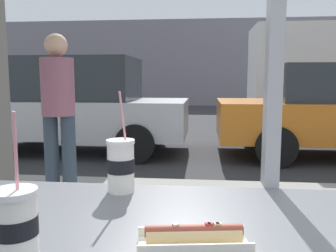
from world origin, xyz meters
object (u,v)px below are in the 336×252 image
(soda_cup_left, at_px, (121,165))
(soda_cup_right, at_px, (16,224))
(hotdog_tray_near, at_px, (194,237))
(parked_car_silver, at_px, (77,105))
(pedestrian, at_px, (58,106))

(soda_cup_left, relative_size, soda_cup_right, 1.07)
(soda_cup_left, xyz_separation_m, hotdog_tray_near, (0.25, -0.37, -0.07))
(soda_cup_left, bearing_deg, soda_cup_right, -102.57)
(soda_cup_left, bearing_deg, parked_car_silver, 111.49)
(hotdog_tray_near, height_order, pedestrian, pedestrian)
(soda_cup_left, distance_m, parked_car_silver, 5.70)
(soda_cup_right, relative_size, hotdog_tray_near, 1.19)
(parked_car_silver, xyz_separation_m, pedestrian, (0.93, -3.06, 0.21))
(hotdog_tray_near, bearing_deg, soda_cup_right, -164.26)
(soda_cup_left, relative_size, parked_car_silver, 0.08)
(soda_cup_left, height_order, soda_cup_right, soda_cup_left)
(parked_car_silver, bearing_deg, pedestrian, -73.05)
(soda_cup_right, xyz_separation_m, hotdog_tray_near, (0.35, 0.10, -0.06))
(pedestrian, bearing_deg, parked_car_silver, 106.95)
(parked_car_silver, height_order, pedestrian, pedestrian)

